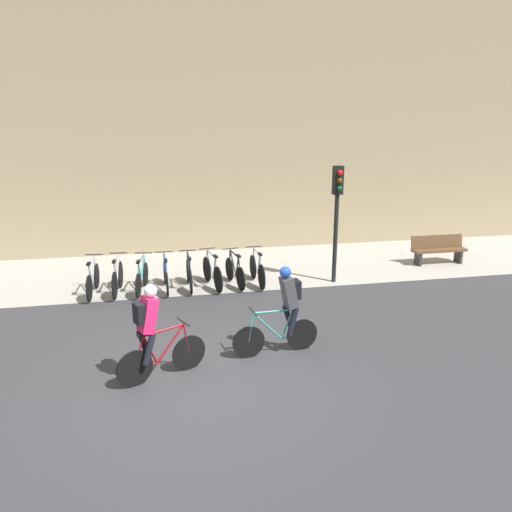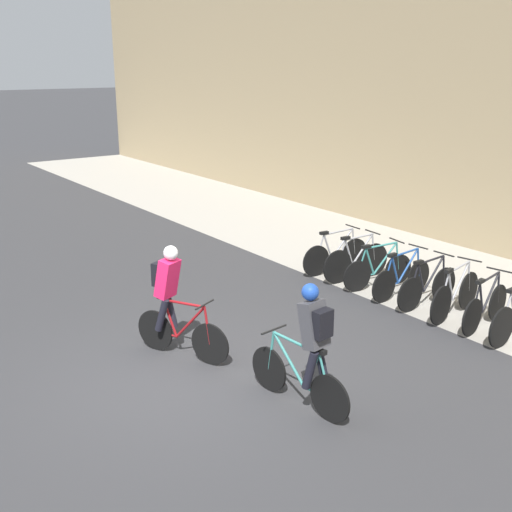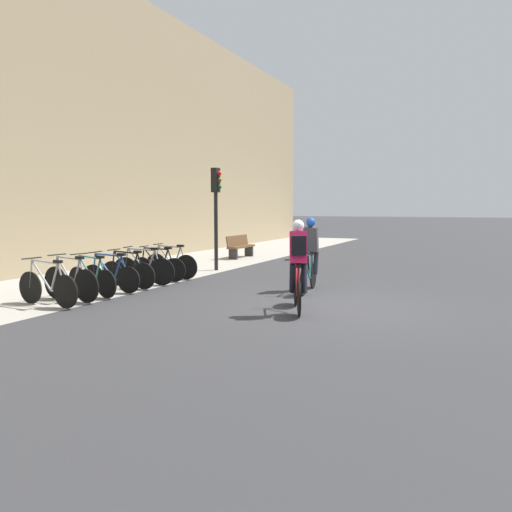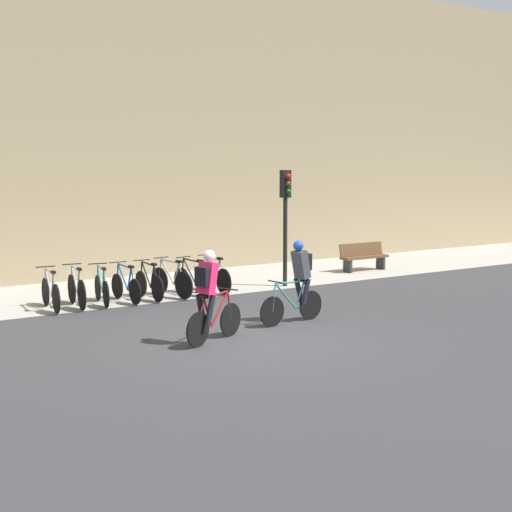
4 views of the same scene
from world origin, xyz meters
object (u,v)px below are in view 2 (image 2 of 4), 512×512
object	(u,v)px
parked_bike_4	(427,286)
parked_bike_3	(402,278)
cyclist_grey	(310,344)
parked_bike_2	(378,269)
parked_bike_5	(455,295)
cyclist_pink	(171,297)
parked_bike_6	(485,306)
parked_bike_0	(336,254)
parked_bike_1	(356,261)

from	to	relation	value
parked_bike_4	parked_bike_3	bearing A→B (deg)	-179.90
cyclist_grey	parked_bike_2	xyz separation A→B (m)	(-2.81, 4.22, -0.56)
cyclist_grey	parked_bike_5	xyz separation A→B (m)	(-0.94, 4.22, -0.53)
cyclist_grey	parked_bike_3	distance (m)	4.79
cyclist_grey	parked_bike_4	bearing A→B (deg)	110.33
cyclist_pink	parked_bike_5	xyz separation A→B (m)	(1.58, 4.83, -0.53)
cyclist_pink	parked_bike_6	bearing A→B (deg)	65.46
parked_bike_4	parked_bike_0	bearing A→B (deg)	-179.98
cyclist_grey	parked_bike_6	distance (m)	4.27
cyclist_pink	parked_bike_0	distance (m)	5.10
cyclist_pink	parked_bike_2	size ratio (longest dim) A/B	1.08
parked_bike_3	parked_bike_4	world-z (taller)	parked_bike_4
parked_bike_1	parked_bike_4	world-z (taller)	parked_bike_1
parked_bike_1	parked_bike_3	world-z (taller)	parked_bike_1
parked_bike_0	cyclist_pink	bearing A→B (deg)	-72.37
cyclist_grey	parked_bike_1	distance (m)	5.47
parked_bike_6	cyclist_grey	bearing A→B (deg)	-85.72
parked_bike_5	cyclist_grey	bearing A→B (deg)	-77.46
cyclist_pink	parked_bike_2	world-z (taller)	cyclist_pink
cyclist_grey	parked_bike_0	distance (m)	5.88
parked_bike_4	parked_bike_5	xyz separation A→B (m)	(0.62, 0.00, 0.02)
parked_bike_0	parked_bike_2	bearing A→B (deg)	0.00
parked_bike_3	cyclist_pink	bearing A→B (deg)	-93.97
parked_bike_1	parked_bike_0	bearing A→B (deg)	-179.85
parked_bike_0	parked_bike_1	bearing A→B (deg)	0.15
cyclist_grey	parked_bike_6	xyz separation A→B (m)	(-0.32, 4.22, -0.55)
parked_bike_0	parked_bike_5	bearing A→B (deg)	0.02
parked_bike_5	parked_bike_4	bearing A→B (deg)	-179.99
parked_bike_6	parked_bike_5	bearing A→B (deg)	180.00
cyclist_pink	parked_bike_3	xyz separation A→B (m)	(0.34, 4.83, -0.56)
parked_bike_2	parked_bike_3	size ratio (longest dim) A/B	0.98
parked_bike_3	parked_bike_5	bearing A→B (deg)	0.06
cyclist_grey	parked_bike_1	xyz separation A→B (m)	(-3.43, 4.22, -0.53)
cyclist_pink	parked_bike_3	distance (m)	4.87
parked_bike_1	parked_bike_2	bearing A→B (deg)	-0.15
parked_bike_5	parked_bike_6	world-z (taller)	parked_bike_5
parked_bike_3	parked_bike_0	bearing A→B (deg)	179.99
parked_bike_4	cyclist_pink	bearing A→B (deg)	-101.22
cyclist_grey	parked_bike_1	size ratio (longest dim) A/B	1.05
parked_bike_1	parked_bike_6	xyz separation A→B (m)	(3.12, -0.00, -0.02)
cyclist_grey	parked_bike_0	size ratio (longest dim) A/B	1.02
parked_bike_6	cyclist_pink	bearing A→B (deg)	-114.54
parked_bike_0	parked_bike_5	size ratio (longest dim) A/B	1.01
parked_bike_0	parked_bike_2	size ratio (longest dim) A/B	1.06
parked_bike_0	parked_bike_5	world-z (taller)	parked_bike_5
parked_bike_2	parked_bike_6	xyz separation A→B (m)	(2.49, 0.00, 0.00)
parked_bike_2	parked_bike_6	bearing A→B (deg)	0.02
parked_bike_3	parked_bike_6	bearing A→B (deg)	0.04
cyclist_pink	parked_bike_3	bearing A→B (deg)	86.03
cyclist_pink	parked_bike_4	bearing A→B (deg)	78.78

